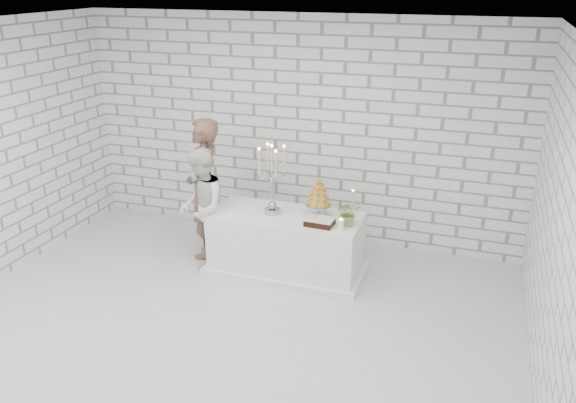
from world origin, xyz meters
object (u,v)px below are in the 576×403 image
at_px(groom, 204,189).
at_px(croquembouche, 319,197).
at_px(bride, 201,208).
at_px(candelabra, 272,179).
at_px(cake_table, 287,243).

relative_size(groom, croquembouche, 3.77).
xyz_separation_m(groom, croquembouche, (1.51, -0.02, 0.08)).
height_order(bride, candelabra, candelabra).
relative_size(cake_table, croquembouche, 3.73).
distance_m(bride, croquembouche, 1.47).
height_order(groom, bride, groom).
height_order(cake_table, bride, bride).
relative_size(cake_table, bride, 1.19).
height_order(groom, candelabra, groom).
relative_size(bride, croquembouche, 3.13).
relative_size(candelabra, croquembouche, 1.78).
height_order(groom, croquembouche, groom).
bearing_deg(candelabra, croquembouche, 9.10).
relative_size(cake_table, candelabra, 2.09).
bearing_deg(candelabra, bride, -170.31).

